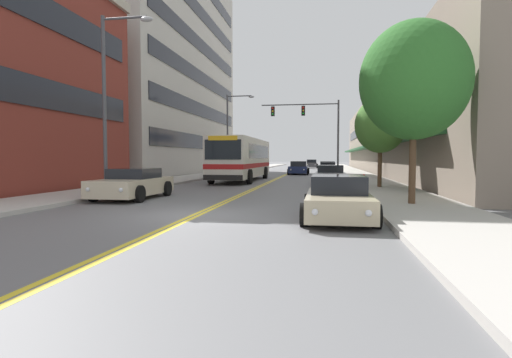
{
  "coord_description": "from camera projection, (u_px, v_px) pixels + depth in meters",
  "views": [
    {
      "loc": [
        3.85,
        -11.7,
        1.77
      ],
      "look_at": [
        -1.27,
        18.54,
        0.12
      ],
      "focal_mm": 28.0,
      "sensor_mm": 36.0,
      "label": 1
    }
  ],
  "objects": [
    {
      "name": "car_champagne_parked_left_near",
      "position": [
        133.0,
        184.0,
        17.24
      ],
      "size": [
        2.19,
        4.66,
        1.3
      ],
      "color": "beige",
      "rests_on": "ground_plane"
    },
    {
      "name": "centre_line",
      "position": [
        291.0,
        172.0,
        48.68
      ],
      "size": [
        0.34,
        106.0,
        0.01
      ],
      "color": "yellow",
      "rests_on": "ground_plane"
    },
    {
      "name": "car_silver_parked_right_end",
      "position": [
        330.0,
        175.0,
        26.22
      ],
      "size": [
        2.16,
        4.49,
        1.27
      ],
      "color": "#B7B7BC",
      "rests_on": "ground_plane"
    },
    {
      "name": "street_tree_right_near",
      "position": [
        414.0,
        81.0,
        13.86
      ],
      "size": [
        3.74,
        3.74,
        6.35
      ],
      "color": "brown",
      "rests_on": "sidewalk_right"
    },
    {
      "name": "car_black_parked_right_mid",
      "position": [
        328.0,
        169.0,
        40.32
      ],
      "size": [
        1.97,
        4.3,
        1.31
      ],
      "color": "black",
      "rests_on": "ground_plane"
    },
    {
      "name": "traffic_signal_mast",
      "position": [
        312.0,
        122.0,
        38.04
      ],
      "size": [
        7.42,
        0.38,
        7.2
      ],
      "color": "#47474C",
      "rests_on": "ground_plane"
    },
    {
      "name": "sidewalk_right",
      "position": [
        351.0,
        172.0,
        47.49
      ],
      "size": [
        3.25,
        106.0,
        0.15
      ],
      "color": "#B2ADA5",
      "rests_on": "ground_plane"
    },
    {
      "name": "car_slate_blue_parked_left_mid",
      "position": [
        248.0,
        169.0,
        43.53
      ],
      "size": [
        2.05,
        4.29,
        1.27
      ],
      "color": "#475675",
      "rests_on": "ground_plane"
    },
    {
      "name": "city_bus",
      "position": [
        242.0,
        157.0,
        30.69
      ],
      "size": [
        2.93,
        11.94,
        3.18
      ],
      "color": "silver",
      "rests_on": "ground_plane"
    },
    {
      "name": "street_lamp_left_near",
      "position": [
        111.0,
        90.0,
        16.75
      ],
      "size": [
        2.31,
        0.28,
        7.69
      ],
      "color": "#47474C",
      "rests_on": "ground_plane"
    },
    {
      "name": "office_tower_left",
      "position": [
        149.0,
        65.0,
        43.43
      ],
      "size": [
        12.08,
        29.11,
        23.76
      ],
      "color": "#BCB7AD",
      "rests_on": "ground_plane"
    },
    {
      "name": "car_navy_moving_lead",
      "position": [
        299.0,
        168.0,
        42.3
      ],
      "size": [
        2.15,
        4.68,
        1.39
      ],
      "color": "#19234C",
      "rests_on": "ground_plane"
    },
    {
      "name": "car_charcoal_parked_right_far",
      "position": [
        327.0,
        167.0,
        46.54
      ],
      "size": [
        2.16,
        4.39,
        1.33
      ],
      "color": "#232328",
      "rests_on": "ground_plane"
    },
    {
      "name": "car_dark_grey_moving_second",
      "position": [
        312.0,
        164.0,
        68.14
      ],
      "size": [
        2.11,
        4.75,
        1.45
      ],
      "color": "#38383D",
      "rests_on": "ground_plane"
    },
    {
      "name": "ground_plane",
      "position": [
        291.0,
        172.0,
        48.68
      ],
      "size": [
        240.0,
        240.0,
        0.0
      ],
      "primitive_type": "plane",
      "color": "slate"
    },
    {
      "name": "street_lamp_left_far",
      "position": [
        231.0,
        127.0,
        38.3
      ],
      "size": [
        2.71,
        0.28,
        7.79
      ],
      "color": "#47474C",
      "rests_on": "ground_plane"
    },
    {
      "name": "street_tree_right_mid",
      "position": [
        380.0,
        125.0,
        21.96
      ],
      "size": [
        2.79,
        2.79,
        4.95
      ],
      "color": "brown",
      "rests_on": "sidewalk_right"
    },
    {
      "name": "fire_hydrant",
      "position": [
        363.0,
        181.0,
        21.15
      ],
      "size": [
        0.3,
        0.22,
        0.74
      ],
      "color": "red",
      "rests_on": "sidewalk_right"
    },
    {
      "name": "car_beige_parked_right_foreground",
      "position": [
        338.0,
        199.0,
        11.36
      ],
      "size": [
        2.01,
        4.23,
        1.26
      ],
      "color": "#BCAD89",
      "rests_on": "ground_plane"
    },
    {
      "name": "sidewalk_left",
      "position": [
        234.0,
        171.0,
        49.87
      ],
      "size": [
        3.25,
        106.0,
        0.15
      ],
      "color": "#B2ADA5",
      "rests_on": "ground_plane"
    },
    {
      "name": "storefront_row_right",
      "position": [
        403.0,
        134.0,
        46.27
      ],
      "size": [
        9.1,
        68.0,
        9.05
      ],
      "color": "gray",
      "rests_on": "ground_plane"
    }
  ]
}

